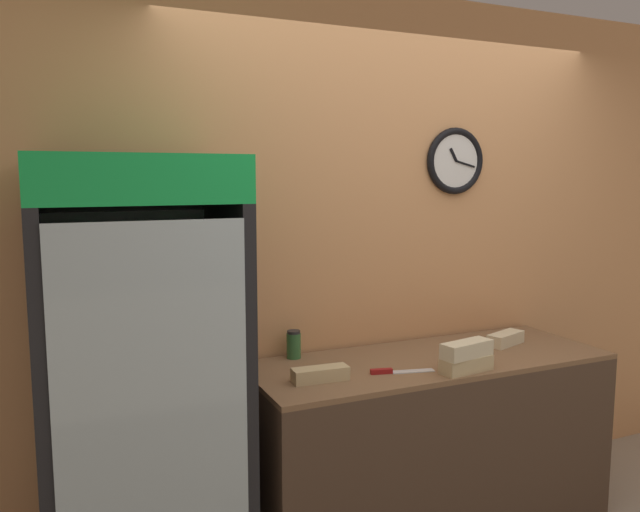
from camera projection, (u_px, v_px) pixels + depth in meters
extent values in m
cube|color=tan|center=(392.00, 253.00, 3.37)|extent=(5.20, 0.06, 2.70)
torus|color=black|center=(455.00, 161.00, 3.41)|extent=(0.36, 0.04, 0.36)
cylinder|color=white|center=(455.00, 161.00, 3.41)|extent=(0.30, 0.01, 0.30)
cube|color=black|center=(454.00, 155.00, 3.39)|extent=(0.05, 0.01, 0.07)
cube|color=black|center=(465.00, 164.00, 3.43)|extent=(0.12, 0.01, 0.04)
cube|color=#4C3828|center=(428.00, 444.00, 3.14)|extent=(1.81, 0.66, 0.85)
cube|color=brown|center=(430.00, 360.00, 3.09)|extent=(1.81, 0.66, 0.02)
cube|color=black|center=(132.00, 384.00, 2.81)|extent=(0.78, 0.04, 1.66)
cube|color=black|center=(44.00, 422.00, 2.38)|extent=(0.05, 0.66, 1.66)
cube|color=black|center=(229.00, 395.00, 2.68)|extent=(0.05, 0.66, 1.66)
cube|color=white|center=(133.00, 386.00, 2.78)|extent=(0.68, 0.02, 1.56)
cube|color=silver|center=(156.00, 439.00, 2.22)|extent=(0.68, 0.01, 1.56)
cube|color=green|center=(134.00, 179.00, 2.38)|extent=(0.78, 0.59, 0.18)
cube|color=silver|center=(146.00, 494.00, 2.56)|extent=(0.66, 0.54, 0.01)
cube|color=silver|center=(143.00, 407.00, 2.51)|extent=(0.66, 0.54, 0.01)
cube|color=silver|center=(139.00, 317.00, 2.46)|extent=(0.66, 0.54, 0.01)
cylinder|color=#5B2D19|center=(103.00, 510.00, 2.27)|extent=(0.07, 0.07, 0.16)
cylinder|color=#5B2D19|center=(102.00, 480.00, 2.25)|extent=(0.03, 0.03, 0.07)
cylinder|color=#B2231E|center=(216.00, 492.00, 2.44)|extent=(0.07, 0.07, 0.12)
cylinder|color=#B2231E|center=(215.00, 471.00, 2.43)|extent=(0.03, 0.03, 0.05)
cylinder|color=#5B2D19|center=(163.00, 406.00, 2.31)|extent=(0.07, 0.07, 0.14)
cylinder|color=#5B2D19|center=(163.00, 381.00, 2.30)|extent=(0.03, 0.03, 0.06)
cylinder|color=#72337F|center=(71.00, 419.00, 2.19)|extent=(0.07, 0.07, 0.14)
cylinder|color=#72337F|center=(69.00, 391.00, 2.17)|extent=(0.03, 0.03, 0.06)
cylinder|color=orange|center=(186.00, 404.00, 2.34)|extent=(0.06, 0.06, 0.13)
cylinder|color=orange|center=(185.00, 380.00, 2.33)|extent=(0.02, 0.02, 0.06)
cylinder|color=navy|center=(103.00, 308.00, 2.19)|extent=(0.08, 0.08, 0.17)
cylinder|color=navy|center=(102.00, 274.00, 2.17)|extent=(0.03, 0.03, 0.07)
cylinder|color=navy|center=(130.00, 306.00, 2.22)|extent=(0.07, 0.07, 0.17)
cylinder|color=navy|center=(128.00, 272.00, 2.21)|extent=(0.03, 0.03, 0.07)
cube|color=tan|center=(466.00, 364.00, 2.85)|extent=(0.27, 0.13, 0.07)
cube|color=beige|center=(467.00, 349.00, 2.85)|extent=(0.27, 0.14, 0.07)
cube|color=tan|center=(320.00, 374.00, 2.73)|extent=(0.26, 0.10, 0.06)
cube|color=beige|center=(506.00, 339.00, 3.32)|extent=(0.25, 0.16, 0.07)
cube|color=silver|center=(413.00, 371.00, 2.86)|extent=(0.20, 0.09, 0.00)
cube|color=maroon|center=(381.00, 371.00, 2.83)|extent=(0.10, 0.05, 0.02)
cylinder|color=#336B38|center=(294.00, 346.00, 3.07)|extent=(0.07, 0.07, 0.12)
cylinder|color=#262628|center=(294.00, 332.00, 3.06)|extent=(0.07, 0.07, 0.01)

